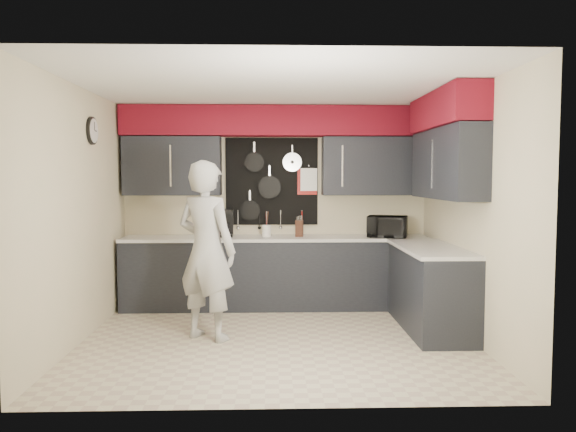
{
  "coord_description": "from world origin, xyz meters",
  "views": [
    {
      "loc": [
        -0.06,
        -5.72,
        1.69
      ],
      "look_at": [
        0.13,
        0.5,
        1.25
      ],
      "focal_mm": 35.0,
      "sensor_mm": 36.0,
      "label": 1
    }
  ],
  "objects_px": {
    "coffee_maker": "(225,222)",
    "person": "(207,250)",
    "utensil_crock": "(267,231)",
    "microwave": "(387,227)",
    "knife_block": "(299,228)"
  },
  "relations": [
    {
      "from": "coffee_maker",
      "to": "person",
      "type": "relative_size",
      "value": 0.19
    },
    {
      "from": "microwave",
      "to": "person",
      "type": "distance_m",
      "value": 2.51
    },
    {
      "from": "microwave",
      "to": "person",
      "type": "height_order",
      "value": "person"
    },
    {
      "from": "knife_block",
      "to": "person",
      "type": "height_order",
      "value": "person"
    },
    {
      "from": "utensil_crock",
      "to": "coffee_maker",
      "type": "xyz_separation_m",
      "value": [
        -0.53,
        0.01,
        0.11
      ]
    },
    {
      "from": "utensil_crock",
      "to": "person",
      "type": "distance_m",
      "value": 1.54
    },
    {
      "from": "knife_block",
      "to": "person",
      "type": "relative_size",
      "value": 0.11
    },
    {
      "from": "utensil_crock",
      "to": "microwave",
      "type": "bearing_deg",
      "value": -4.73
    },
    {
      "from": "utensil_crock",
      "to": "coffee_maker",
      "type": "bearing_deg",
      "value": 178.57
    },
    {
      "from": "microwave",
      "to": "coffee_maker",
      "type": "height_order",
      "value": "coffee_maker"
    },
    {
      "from": "knife_block",
      "to": "coffee_maker",
      "type": "bearing_deg",
      "value": -173.14
    },
    {
      "from": "utensil_crock",
      "to": "person",
      "type": "xyz_separation_m",
      "value": [
        -0.61,
        -1.42,
        -0.07
      ]
    },
    {
      "from": "microwave",
      "to": "utensil_crock",
      "type": "xyz_separation_m",
      "value": [
        -1.54,
        0.13,
        -0.06
      ]
    },
    {
      "from": "knife_block",
      "to": "coffee_maker",
      "type": "relative_size",
      "value": 0.6
    },
    {
      "from": "coffee_maker",
      "to": "utensil_crock",
      "type": "bearing_deg",
      "value": -2.64
    }
  ]
}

